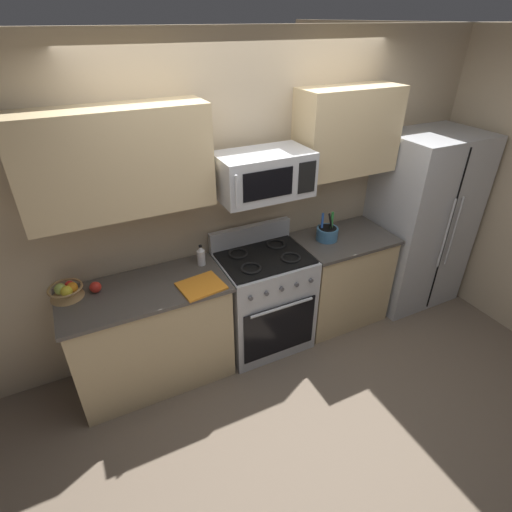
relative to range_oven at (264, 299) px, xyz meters
The scene contains 14 objects.
ground_plane 0.77m from the range_oven, 90.00° to the right, with size 16.00×16.00×0.00m, color #6B5B4C.
wall_back 0.90m from the range_oven, 90.00° to the left, with size 8.00×0.10×2.60m, color tan.
counter_left 1.01m from the range_oven, behind, with size 1.23×0.60×0.91m.
range_oven is the anchor object (origin of this frame).
counter_right 0.83m from the range_oven, ahead, with size 0.88×0.60×0.91m.
refrigerator 1.79m from the range_oven, ahead, with size 0.90×0.71×1.76m.
microwave 1.16m from the range_oven, 90.08° to the left, with size 0.71×0.44×0.34m.
upper_cabinets_left 1.70m from the range_oven, behind, with size 1.22×0.34×0.69m.
upper_cabinets_right 1.60m from the range_oven, ahead, with size 0.87×0.34×0.69m.
utensil_crock 0.83m from the range_oven, ahead, with size 0.19×0.19×0.28m.
fruit_basket 1.60m from the range_oven, behind, with size 0.24×0.24×0.11m.
apple_loose 1.41m from the range_oven, behind, with size 0.08×0.08×0.08m, color red.
cutting_board 0.77m from the range_oven, 165.05° to the right, with size 0.32×0.27×0.02m, color orange.
bottle_vinegar 0.73m from the range_oven, 165.03° to the left, with size 0.07×0.07×0.18m.
Camera 1 is at (-1.31, -1.93, 2.65)m, focal length 28.03 mm.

